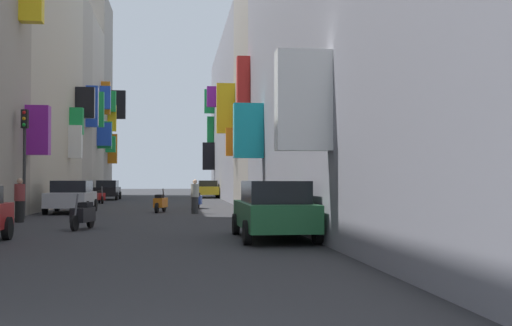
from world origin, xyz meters
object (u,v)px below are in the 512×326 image
at_px(scooter_orange, 160,203).
at_px(traffic_light_near_corner, 24,144).
at_px(parked_car_silver, 72,196).
at_px(scooter_black, 83,215).
at_px(scooter_blue, 197,200).
at_px(pedestrian_near_left, 20,200).
at_px(parked_car_black, 107,190).
at_px(scooter_red, 101,196).
at_px(pedestrian_crossing, 195,197).
at_px(parked_car_yellow, 207,189).
at_px(parked_car_green, 274,209).

xyz_separation_m(scooter_orange, traffic_light_near_corner, (-5.33, -4.05, 2.52)).
relative_size(parked_car_silver, scooter_black, 2.39).
distance_m(scooter_blue, pedestrian_near_left, 12.02).
bearing_deg(scooter_black, parked_car_silver, 101.19).
bearing_deg(parked_car_black, scooter_red, -87.03).
bearing_deg(pedestrian_crossing, parked_car_black, 106.69).
distance_m(parked_car_silver, parked_car_yellow, 23.92).
xyz_separation_m(pedestrian_crossing, pedestrian_near_left, (-6.54, -4.94, 0.02)).
height_order(parked_car_yellow, scooter_blue, parked_car_yellow).
bearing_deg(parked_car_silver, parked_car_yellow, 71.73).
bearing_deg(scooter_black, pedestrian_near_left, 127.72).
bearing_deg(scooter_blue, parked_car_green, -85.25).
bearing_deg(scooter_blue, pedestrian_crossing, -93.08).
bearing_deg(pedestrian_near_left, parked_car_green, -42.38).
distance_m(parked_car_yellow, pedestrian_near_left, 30.40).
height_order(parked_car_yellow, parked_car_black, parked_car_black).
bearing_deg(pedestrian_near_left, traffic_light_near_corner, 99.53).
bearing_deg(traffic_light_near_corner, pedestrian_crossing, 20.94).
bearing_deg(traffic_light_near_corner, scooter_red, 85.71).
bearing_deg(scooter_black, parked_car_yellow, 80.51).
bearing_deg(scooter_red, pedestrian_crossing, -66.07).
distance_m(parked_car_yellow, parked_car_black, 8.76).
distance_m(parked_car_silver, pedestrian_near_left, 6.58).
relative_size(parked_car_green, pedestrian_near_left, 2.69).
xyz_separation_m(parked_car_green, traffic_light_near_corner, (-8.64, 9.82, 2.18)).
relative_size(scooter_orange, pedestrian_near_left, 1.12).
xyz_separation_m(parked_car_silver, scooter_red, (-0.00, 11.38, -0.33)).
relative_size(scooter_blue, scooter_black, 1.07).
bearing_deg(pedestrian_crossing, pedestrian_near_left, -142.94).
height_order(parked_car_silver, scooter_black, parked_car_silver).
relative_size(parked_car_yellow, scooter_black, 2.48).
xyz_separation_m(parked_car_green, scooter_black, (-5.46, 3.92, -0.34)).
bearing_deg(scooter_orange, scooter_black, -102.20).
xyz_separation_m(parked_car_yellow, pedestrian_near_left, (-8.29, -29.25, 0.03)).
relative_size(parked_car_silver, parked_car_green, 0.99).
distance_m(scooter_orange, pedestrian_crossing, 2.15).
relative_size(scooter_red, traffic_light_near_corner, 0.44).
bearing_deg(parked_car_black, parked_car_silver, -88.81).
relative_size(parked_car_black, scooter_orange, 2.33).
xyz_separation_m(scooter_orange, pedestrian_crossing, (1.60, -1.40, 0.32)).
height_order(scooter_blue, scooter_black, same).
bearing_deg(scooter_blue, scooter_black, -106.55).
relative_size(scooter_red, scooter_blue, 0.99).
height_order(parked_car_green, traffic_light_near_corner, traffic_light_near_corner).
xyz_separation_m(scooter_blue, scooter_black, (-4.01, -13.51, -0.00)).
xyz_separation_m(parked_car_green, scooter_red, (-7.47, 25.44, -0.34)).
xyz_separation_m(scooter_red, scooter_black, (2.01, -21.52, -0.00)).
distance_m(parked_car_yellow, scooter_red, 13.60).
bearing_deg(pedestrian_crossing, traffic_light_near_corner, -159.06).
distance_m(parked_car_green, scooter_blue, 17.49).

